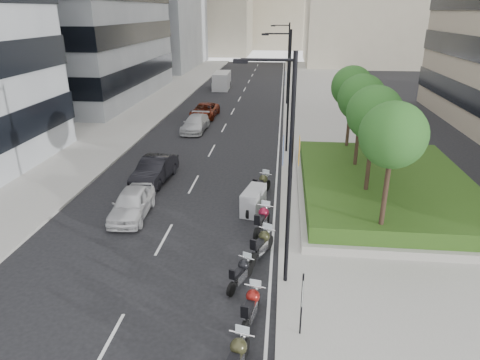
# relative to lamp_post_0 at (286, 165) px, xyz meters

# --- Properties ---
(ground) EXTENTS (160.00, 160.00, 0.00)m
(ground) POSITION_rel_lamp_post_0_xyz_m (-4.14, -1.00, -5.07)
(ground) COLOR black
(ground) RESTS_ON ground
(sidewalk_right) EXTENTS (10.00, 100.00, 0.15)m
(sidewalk_right) POSITION_rel_lamp_post_0_xyz_m (4.86, 29.00, -4.99)
(sidewalk_right) COLOR #9E9B93
(sidewalk_right) RESTS_ON ground
(sidewalk_left) EXTENTS (8.00, 100.00, 0.15)m
(sidewalk_left) POSITION_rel_lamp_post_0_xyz_m (-16.14, 29.00, -4.99)
(sidewalk_left) COLOR #9E9B93
(sidewalk_left) RESTS_ON ground
(lane_edge) EXTENTS (0.12, 100.00, 0.01)m
(lane_edge) POSITION_rel_lamp_post_0_xyz_m (-0.44, 29.00, -5.06)
(lane_edge) COLOR silver
(lane_edge) RESTS_ON ground
(lane_centre) EXTENTS (0.12, 100.00, 0.01)m
(lane_centre) POSITION_rel_lamp_post_0_xyz_m (-5.64, 29.00, -5.06)
(lane_centre) COLOR silver
(lane_centre) RESTS_ON ground
(planter) EXTENTS (10.00, 14.00, 0.40)m
(planter) POSITION_rel_lamp_post_0_xyz_m (5.86, 9.00, -4.72)
(planter) COLOR #9F9C94
(planter) RESTS_ON sidewalk_right
(hedge) EXTENTS (9.40, 13.40, 0.80)m
(hedge) POSITION_rel_lamp_post_0_xyz_m (5.86, 9.00, -4.12)
(hedge) COLOR #244413
(hedge) RESTS_ON planter
(tree_0) EXTENTS (2.80, 2.80, 6.30)m
(tree_0) POSITION_rel_lamp_post_0_xyz_m (4.36, 3.00, 0.36)
(tree_0) COLOR #332319
(tree_0) RESTS_ON planter
(tree_1) EXTENTS (2.80, 2.80, 6.30)m
(tree_1) POSITION_rel_lamp_post_0_xyz_m (4.36, 7.00, 0.36)
(tree_1) COLOR #332319
(tree_1) RESTS_ON planter
(tree_2) EXTENTS (2.80, 2.80, 6.30)m
(tree_2) POSITION_rel_lamp_post_0_xyz_m (4.36, 11.00, 0.36)
(tree_2) COLOR #332319
(tree_2) RESTS_ON planter
(tree_3) EXTENTS (2.80, 2.80, 6.30)m
(tree_3) POSITION_rel_lamp_post_0_xyz_m (4.36, 15.00, 0.36)
(tree_3) COLOR #332319
(tree_3) RESTS_ON planter
(lamp_post_0) EXTENTS (2.34, 0.45, 9.00)m
(lamp_post_0) POSITION_rel_lamp_post_0_xyz_m (0.00, 0.00, 0.00)
(lamp_post_0) COLOR black
(lamp_post_0) RESTS_ON ground
(lamp_post_1) EXTENTS (2.34, 0.45, 9.00)m
(lamp_post_1) POSITION_rel_lamp_post_0_xyz_m (0.00, 17.00, 0.00)
(lamp_post_1) COLOR black
(lamp_post_1) RESTS_ON ground
(lamp_post_2) EXTENTS (2.34, 0.45, 9.00)m
(lamp_post_2) POSITION_rel_lamp_post_0_xyz_m (0.00, 35.00, 0.00)
(lamp_post_2) COLOR black
(lamp_post_2) RESTS_ON ground
(parking_sign) EXTENTS (0.06, 0.32, 2.50)m
(parking_sign) POSITION_rel_lamp_post_0_xyz_m (0.66, -3.00, -3.61)
(parking_sign) COLOR black
(parking_sign) RESTS_ON ground
(motorcycle_1) EXTENTS (0.77, 2.28, 1.15)m
(motorcycle_1) POSITION_rel_lamp_post_0_xyz_m (-1.04, -2.40, -4.45)
(motorcycle_1) COLOR black
(motorcycle_1) RESTS_ON ground
(motorcycle_2) EXTENTS (0.97, 1.94, 1.02)m
(motorcycle_2) POSITION_rel_lamp_post_0_xyz_m (-1.60, -0.29, -4.52)
(motorcycle_2) COLOR black
(motorcycle_2) RESTS_ON ground
(motorcycle_3) EXTENTS (1.12, 2.25, 1.18)m
(motorcycle_3) POSITION_rel_lamp_post_0_xyz_m (-0.91, 1.87, -4.43)
(motorcycle_3) COLOR black
(motorcycle_3) RESTS_ON ground
(motorcycle_4) EXTENTS (0.89, 2.41, 1.22)m
(motorcycle_4) POSITION_rel_lamp_post_0_xyz_m (-1.01, 4.18, -4.42)
(motorcycle_4) COLOR black
(motorcycle_4) RESTS_ON ground
(motorcycle_5) EXTENTS (1.33, 2.30, 1.31)m
(motorcycle_5) POSITION_rel_lamp_post_0_xyz_m (-1.60, 6.44, -4.41)
(motorcycle_5) COLOR black
(motorcycle_5) RESTS_ON ground
(motorcycle_6) EXTENTS (1.13, 2.26, 1.19)m
(motorcycle_6) POSITION_rel_lamp_post_0_xyz_m (-1.30, 8.74, -4.43)
(motorcycle_6) COLOR black
(motorcycle_6) RESTS_ON ground
(car_a) EXTENTS (2.01, 4.46, 1.49)m
(car_a) POSITION_rel_lamp_post_0_xyz_m (-7.95, 5.25, -4.32)
(car_a) COLOR silver
(car_a) RESTS_ON ground
(car_b) EXTENTS (2.07, 4.90, 1.57)m
(car_b) POSITION_rel_lamp_post_0_xyz_m (-8.17, 10.17, -4.28)
(car_b) COLOR black
(car_b) RESTS_ON ground
(car_c) EXTENTS (2.13, 4.91, 1.41)m
(car_c) POSITION_rel_lamp_post_0_xyz_m (-8.05, 22.57, -4.36)
(car_c) COLOR #BBBCBE
(car_c) RESTS_ON ground
(car_d) EXTENTS (2.56, 5.19, 1.42)m
(car_d) POSITION_rel_lamp_post_0_xyz_m (-8.15, 27.89, -4.36)
(car_d) COLOR #601A0B
(car_d) RESTS_ON ground
(delivery_van) EXTENTS (2.18, 5.43, 2.26)m
(delivery_van) POSITION_rel_lamp_post_0_xyz_m (-8.83, 44.86, -4.01)
(delivery_van) COLOR silver
(delivery_van) RESTS_ON ground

